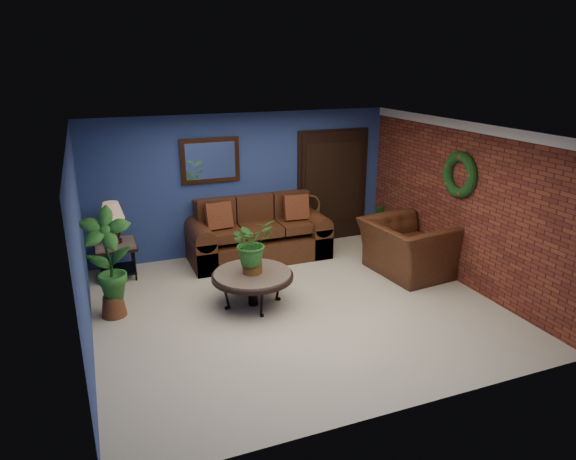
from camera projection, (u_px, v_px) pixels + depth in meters
name	position (u px, v px, depth m)	size (l,w,h in m)	color
floor	(297.00, 306.00, 7.35)	(5.50, 5.50, 0.00)	beige
wall_back	(244.00, 184.00, 9.16)	(5.50, 0.04, 2.50)	navy
wall_left	(80.00, 250.00, 6.00)	(0.04, 5.00, 2.50)	navy
wall_right_brick	(462.00, 204.00, 7.91)	(0.04, 5.00, 2.50)	maroon
ceiling	(298.00, 131.00, 6.56)	(5.50, 5.00, 0.02)	silver
crown_molding	(469.00, 126.00, 7.52)	(0.03, 5.00, 0.14)	white
wall_mirror	(210.00, 161.00, 8.77)	(1.02, 0.06, 0.77)	#432111
closet_door	(332.00, 187.00, 9.81)	(1.44, 0.06, 2.18)	black
wreath	(460.00, 175.00, 7.79)	(0.72, 0.72, 0.16)	black
sofa	(257.00, 237.00, 9.12)	(2.42, 1.05, 1.09)	#4B2615
coffee_table	(253.00, 276.00, 7.27)	(1.17, 1.17, 0.50)	#59534E
end_table	(116.00, 251.00, 8.22)	(0.65, 0.65, 0.59)	#59534E
table_lamp	(112.00, 218.00, 8.04)	(0.39, 0.39, 0.64)	#432111
side_chair	(312.00, 219.00, 9.45)	(0.46, 0.46, 1.00)	#553518
armchair	(407.00, 248.00, 8.38)	(1.35, 1.18, 0.88)	#4B2615
coffee_plant	(252.00, 244.00, 7.12)	(0.71, 0.65, 0.79)	brown
floor_plant	(375.00, 224.00, 9.66)	(0.43, 0.38, 0.82)	brown
tall_plant	(108.00, 260.00, 6.83)	(0.74, 0.56, 1.53)	brown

